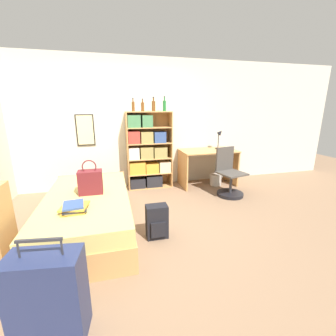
{
  "coord_description": "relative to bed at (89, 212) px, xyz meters",
  "views": [
    {
      "loc": [
        -0.25,
        -2.97,
        1.64
      ],
      "look_at": [
        0.56,
        0.21,
        0.75
      ],
      "focal_mm": 24.0,
      "sensor_mm": 36.0,
      "label": 1
    }
  ],
  "objects": [
    {
      "name": "desk_chair",
      "position": [
        2.5,
        0.67,
        0.04
      ],
      "size": [
        0.54,
        0.54,
        0.91
      ],
      "color": "black",
      "rests_on": "ground_plane"
    },
    {
      "name": "bottle_blue",
      "position": [
        1.43,
        1.49,
        1.42
      ],
      "size": [
        0.06,
        0.06,
        0.29
      ],
      "color": "#1E6B2D",
      "rests_on": "bookcase"
    },
    {
      "name": "book_stack_on_bed",
      "position": [
        -0.09,
        -0.46,
        0.3
      ],
      "size": [
        0.32,
        0.35,
        0.08
      ],
      "color": "gold",
      "rests_on": "bed"
    },
    {
      "name": "backpack",
      "position": [
        0.87,
        -0.43,
        -0.03
      ],
      "size": [
        0.27,
        0.2,
        0.44
      ],
      "color": "black",
      "rests_on": "ground_plane"
    },
    {
      "name": "bed",
      "position": [
        0.0,
        0.0,
        0.0
      ],
      "size": [
        1.1,
        2.08,
        0.51
      ],
      "color": "tan",
      "rests_on": "ground_plane"
    },
    {
      "name": "bottle_clear",
      "position": [
        1.21,
        1.5,
        1.42
      ],
      "size": [
        0.07,
        0.07,
        0.27
      ],
      "color": "brown",
      "rests_on": "bookcase"
    },
    {
      "name": "desk_lamp",
      "position": [
        2.65,
        1.44,
        0.8
      ],
      "size": [
        0.17,
        0.12,
        0.43
      ],
      "color": "black",
      "rests_on": "desk"
    },
    {
      "name": "suitcase",
      "position": [
        -0.14,
        -1.52,
        0.09
      ],
      "size": [
        0.53,
        0.33,
        0.81
      ],
      "color": "navy",
      "rests_on": "ground_plane"
    },
    {
      "name": "waste_bin",
      "position": [
        2.51,
        1.26,
        -0.13
      ],
      "size": [
        0.25,
        0.25,
        0.24
      ],
      "color": "#B7B2A8",
      "rests_on": "ground_plane"
    },
    {
      "name": "desk",
      "position": [
        2.34,
        1.33,
        0.28
      ],
      "size": [
        1.16,
        0.67,
        0.76
      ],
      "color": "tan",
      "rests_on": "ground_plane"
    },
    {
      "name": "wall_back",
      "position": [
        0.6,
        1.72,
        1.05
      ],
      "size": [
        10.0,
        0.09,
        2.6
      ],
      "color": "beige",
      "rests_on": "ground_plane"
    },
    {
      "name": "bottle_brown",
      "position": [
        1.0,
        1.49,
        1.4
      ],
      "size": [
        0.06,
        0.06,
        0.24
      ],
      "color": "brown",
      "rests_on": "bookcase"
    },
    {
      "name": "bottle_green",
      "position": [
        0.82,
        1.5,
        1.41
      ],
      "size": [
        0.06,
        0.06,
        0.25
      ],
      "color": "brown",
      "rests_on": "bookcase"
    },
    {
      "name": "bookcase",
      "position": [
        1.06,
        1.49,
        0.48
      ],
      "size": [
        0.9,
        0.34,
        1.56
      ],
      "color": "tan",
      "rests_on": "ground_plane"
    },
    {
      "name": "ground_plane",
      "position": [
        0.61,
        -0.02,
        -0.25
      ],
      "size": [
        14.0,
        14.0,
        0.0
      ],
      "primitive_type": "plane",
      "color": "#84664C"
    },
    {
      "name": "handbag",
      "position": [
        0.06,
        0.05,
        0.42
      ],
      "size": [
        0.31,
        0.19,
        0.46
      ],
      "color": "maroon",
      "rests_on": "bed"
    }
  ]
}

